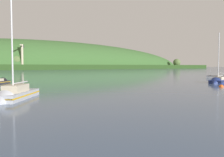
# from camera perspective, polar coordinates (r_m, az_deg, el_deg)

# --- Properties ---
(far_shoreline_hill) EXTENTS (516.29, 137.46, 63.13)m
(far_shoreline_hill) POSITION_cam_1_polar(r_m,az_deg,el_deg) (267.90, -15.47, 2.27)
(far_shoreline_hill) COLOR #27431B
(far_shoreline_hill) RESTS_ON ground
(dockside_crane) EXTENTS (6.34, 16.86, 22.76)m
(dockside_crane) POSITION_cam_1_polar(r_m,az_deg,el_deg) (223.44, -21.08, 4.91)
(dockside_crane) COLOR #4C4C51
(dockside_crane) RESTS_ON ground
(sailboat_far_left) EXTENTS (6.32, 8.52, 12.96)m
(sailboat_far_left) POSITION_cam_1_polar(r_m,az_deg,el_deg) (27.16, -22.92, -4.29)
(sailboat_far_left) COLOR #ADB2BC
(sailboat_far_left) RESTS_ON ground
(sailboat_outer_reach) EXTENTS (7.36, 4.85, 11.72)m
(sailboat_outer_reach) POSITION_cam_1_polar(r_m,az_deg,el_deg) (54.06, 24.42, -0.78)
(sailboat_outer_reach) COLOR navy
(sailboat_outer_reach) RESTS_ON ground
(fishing_boat_moored) EXTENTS (4.72, 6.72, 3.96)m
(fishing_boat_moored) POSITION_cam_1_polar(r_m,az_deg,el_deg) (74.32, 24.95, 0.25)
(fishing_boat_moored) COLOR #ADB2BC
(fishing_boat_moored) RESTS_ON ground
(mooring_buoy_foreground) EXTENTS (0.79, 0.79, 0.87)m
(mooring_buoy_foreground) POSITION_cam_1_polar(r_m,az_deg,el_deg) (44.35, 25.10, -1.88)
(mooring_buoy_foreground) COLOR #EA5B19
(mooring_buoy_foreground) RESTS_ON ground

